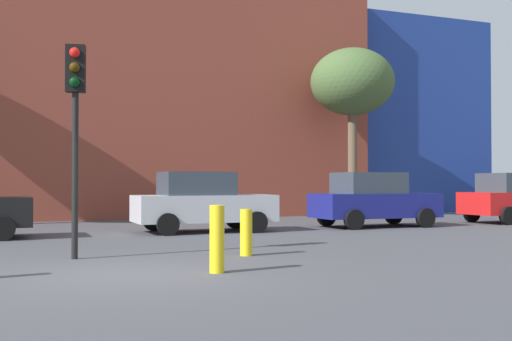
{
  "coord_description": "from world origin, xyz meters",
  "views": [
    {
      "loc": [
        -1.7,
        -10.15,
        1.45
      ],
      "look_at": [
        5.66,
        8.45,
        1.83
      ],
      "focal_mm": 44.32,
      "sensor_mm": 36.0,
      "label": 1
    }
  ],
  "objects": [
    {
      "name": "bollard_yellow_1",
      "position": [
        2.73,
        1.57,
        0.46
      ],
      "size": [
        0.24,
        0.24,
        0.92
      ],
      "primitive_type": "cylinder",
      "color": "yellow",
      "rests_on": "ground_plane"
    },
    {
      "name": "building_backdrop",
      "position": [
        2.14,
        20.77,
        4.95
      ],
      "size": [
        37.95,
        12.63,
        11.95
      ],
      "color": "brown",
      "rests_on": "ground_plane"
    },
    {
      "name": "bare_tree_1",
      "position": [
        11.59,
        12.57,
        5.56
      ],
      "size": [
        3.46,
        3.46,
        7.01
      ],
      "color": "brown",
      "rests_on": "ground_plane"
    },
    {
      "name": "parked_car_3",
      "position": [
        9.48,
        7.64,
        0.88
      ],
      "size": [
        4.1,
        2.01,
        1.78
      ],
      "color": "navy",
      "rests_on": "ground_plane"
    },
    {
      "name": "ground_plane",
      "position": [
        0.0,
        0.0,
        0.0
      ],
      "size": [
        200.0,
        200.0,
        0.0
      ],
      "primitive_type": "plane",
      "color": "#47474C"
    },
    {
      "name": "bollard_yellow_2",
      "position": [
        1.46,
        -0.47,
        0.54
      ],
      "size": [
        0.24,
        0.24,
        1.09
      ],
      "primitive_type": "cylinder",
      "color": "yellow",
      "rests_on": "ground_plane"
    },
    {
      "name": "traffic_light_island",
      "position": [
        -0.49,
        2.25,
        2.99
      ],
      "size": [
        0.4,
        0.39,
        4.07
      ],
      "rotation": [
        0.0,
        0.0,
        -1.79
      ],
      "color": "black",
      "rests_on": "ground_plane"
    },
    {
      "name": "parked_car_2",
      "position": [
        3.64,
        7.64,
        0.87
      ],
      "size": [
        4.06,
        1.99,
        1.76
      ],
      "color": "silver",
      "rests_on": "ground_plane"
    }
  ]
}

